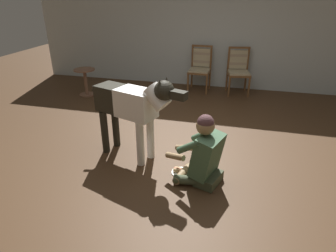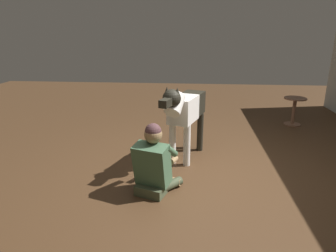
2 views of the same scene
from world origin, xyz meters
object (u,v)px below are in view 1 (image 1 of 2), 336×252
Objects in this scene: dining_chair_left_of_pair at (200,66)px; round_side_table at (85,80)px; large_dog at (132,105)px; person_sitting_on_floor at (203,155)px; hot_dog_on_plate at (181,171)px; dining_chair_right_of_pair at (238,68)px.

dining_chair_left_of_pair is 2.52m from round_side_table.
round_side_table is at bearing 131.20° from large_dog.
round_side_table is (-2.88, 2.50, -0.01)m from person_sitting_on_floor.
round_side_table is at bearing 137.21° from hot_dog_on_plate.
hot_dog_on_plate is at bearing 161.47° from person_sitting_on_floor.
large_dog is 5.86× the size of hot_dog_on_plate.
dining_chair_left_of_pair is 0.69× the size of large_dog.
person_sitting_on_floor is at bearing -41.02° from round_side_table.
dining_chair_right_of_pair is at bearing -0.10° from dining_chair_left_of_pair.
large_dog is at bearing 161.47° from hot_dog_on_plate.
hot_dog_on_plate is 0.43× the size of round_side_table.
dining_chair_right_of_pair is 1.71× the size of round_side_table.
dining_chair_left_of_pair and dining_chair_right_of_pair have the same top height.
dining_chair_left_of_pair is 3.19m from large_dog.
person_sitting_on_floor is 1.51× the size of round_side_table.
dining_chair_left_of_pair is 4.02× the size of hot_dog_on_plate.
round_side_table is (-1.91, 2.18, -0.42)m from large_dog.
person_sitting_on_floor is (-0.27, -3.48, -0.19)m from dining_chair_right_of_pair.
person_sitting_on_floor is (0.56, -3.48, -0.19)m from dining_chair_left_of_pair.
dining_chair_right_of_pair is (0.83, -0.00, 0.00)m from dining_chair_left_of_pair.
person_sitting_on_floor is at bearing -80.82° from dining_chair_left_of_pair.
hot_dog_on_plate is (0.70, -0.23, -0.74)m from large_dog.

